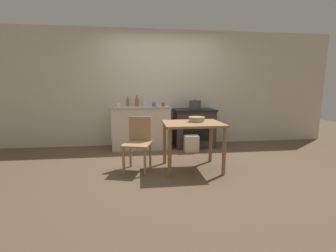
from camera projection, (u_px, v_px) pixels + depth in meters
name	position (u px, v px, depth m)	size (l,w,h in m)	color
ground_plane	(172.00, 166.00, 3.74)	(14.00, 14.00, 0.00)	brown
wall_back	(162.00, 89.00, 5.08)	(8.00, 0.07, 2.55)	beige
counter_cabinet	(141.00, 127.00, 4.84)	(1.23, 0.60, 0.90)	beige
stove	(194.00, 128.00, 4.98)	(0.89, 0.62, 0.83)	#38332D
work_table	(193.00, 130.00, 3.51)	(0.90, 0.73, 0.75)	#997047
chair	(138.00, 142.00, 3.51)	(0.49, 0.49, 0.84)	#A87F56
flour_sack	(191.00, 144.00, 4.58)	(0.28, 0.20, 0.33)	beige
stock_pot	(195.00, 105.00, 4.98)	(0.26, 0.26, 0.21)	#4C4C51
mixing_bowl_large	(197.00, 119.00, 3.57)	(0.26, 0.26, 0.08)	tan
bottle_far_left	(137.00, 102.00, 4.83)	(0.08, 0.08, 0.23)	olive
bottle_left	(128.00, 102.00, 4.80)	(0.07, 0.07, 0.21)	olive
bottle_mid_left	(145.00, 103.00, 4.82)	(0.06, 0.06, 0.18)	silver
cup_center_left	(118.00, 105.00, 4.53)	(0.09, 0.09, 0.09)	silver
cup_center	(163.00, 104.00, 4.75)	(0.07, 0.07, 0.09)	#B74C42
cup_center_right	(154.00, 104.00, 4.71)	(0.09, 0.09, 0.09)	#4C6B99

